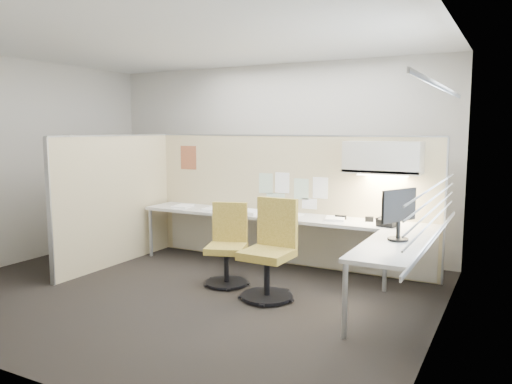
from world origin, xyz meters
The scene contains 25 objects.
floor centered at (0.00, 0.00, -0.01)m, with size 5.50×4.50×0.01m, color black.
ceiling centered at (0.00, 0.00, 2.80)m, with size 5.50×4.50×0.01m, color white.
wall_back centered at (0.00, 2.25, 1.40)m, with size 5.50×0.02×2.80m, color beige.
wall_left centered at (-2.75, 0.00, 1.40)m, with size 0.02×4.50×2.80m, color beige.
wall_right centered at (2.75, 0.00, 1.40)m, with size 0.02×4.50×2.80m, color beige.
window_pane centered at (2.73, 0.00, 1.55)m, with size 0.01×2.80×1.30m, color #9CA9B5.
partition_back centered at (0.55, 1.60, 0.88)m, with size 4.10×0.06×1.75m, color #CBBB8C.
partition_left centered at (-1.50, 0.50, 0.88)m, with size 0.06×2.20×1.75m, color #CBBB8C.
desk centered at (0.93, 1.13, 0.60)m, with size 4.00×2.07×0.73m.
overhead_bin centered at (1.90, 1.39, 1.51)m, with size 0.90×0.36×0.38m, color beige.
task_light_strip centered at (1.90, 1.39, 1.30)m, with size 0.60×0.06×0.02m, color #FFEABF.
pinned_papers centered at (0.63, 1.57, 1.03)m, with size 1.01×0.00×0.47m.
poster centered at (-1.05, 1.57, 1.42)m, with size 0.28×0.00×0.35m, color #DB551B.
chair_left centered at (0.31, 0.43, 0.45)m, with size 0.56×0.58×0.95m.
chair_right centered at (0.98, 0.23, 0.50)m, with size 0.57×0.57×1.07m.
monitor centered at (2.30, 0.46, 1.03)m, with size 0.25×0.46×0.52m.
phone centered at (2.02, 1.16, 0.78)m, with size 0.24×0.23×0.12m.
stapler centered at (1.41, 1.35, 0.76)m, with size 0.14×0.04×0.05m, color black.
tape_dispenser centered at (1.76, 1.36, 0.76)m, with size 0.10×0.06×0.06m, color black.
coat_hook centered at (-1.58, -0.28, 1.43)m, with size 0.18×0.41×1.26m.
paper_stack_0 centered at (-0.90, 1.20, 0.74)m, with size 0.23×0.30×0.03m, color white.
paper_stack_1 centered at (-0.41, 1.24, 0.74)m, with size 0.23×0.30×0.02m, color white.
paper_stack_2 centered at (0.24, 1.15, 0.75)m, with size 0.23×0.30×0.05m, color white.
paper_stack_3 centered at (0.76, 1.28, 0.74)m, with size 0.23×0.30×0.01m, color white.
paper_stack_4 centered at (1.36, 1.27, 0.74)m, with size 0.23×0.30×0.03m, color white.
Camera 1 is at (3.34, -4.55, 1.85)m, focal length 35.00 mm.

